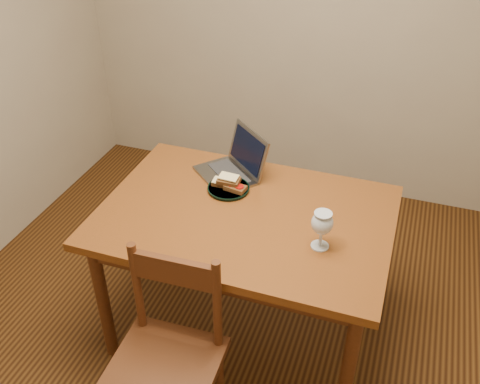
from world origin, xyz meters
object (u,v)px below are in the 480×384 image
(table, at_px, (245,228))
(laptop, at_px, (236,163))
(milk_glass, at_px, (322,230))
(chair, at_px, (166,352))
(plate, at_px, (228,189))

(table, height_order, laptop, laptop)
(table, height_order, milk_glass, milk_glass)
(chair, distance_m, plate, 0.82)
(plate, distance_m, laptop, 0.16)
(table, bearing_deg, laptop, 116.81)
(table, distance_m, laptop, 0.36)
(laptop, bearing_deg, milk_glass, 2.37)
(table, relative_size, plate, 6.48)
(table, xyz_separation_m, milk_glass, (0.36, -0.12, 0.17))
(table, xyz_separation_m, plate, (-0.13, 0.15, 0.09))
(table, height_order, plate, plate)
(chair, bearing_deg, milk_glass, 45.22)
(chair, relative_size, milk_glass, 2.56)
(table, xyz_separation_m, chair, (-0.11, -0.63, -0.17))
(plate, bearing_deg, milk_glass, -27.80)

